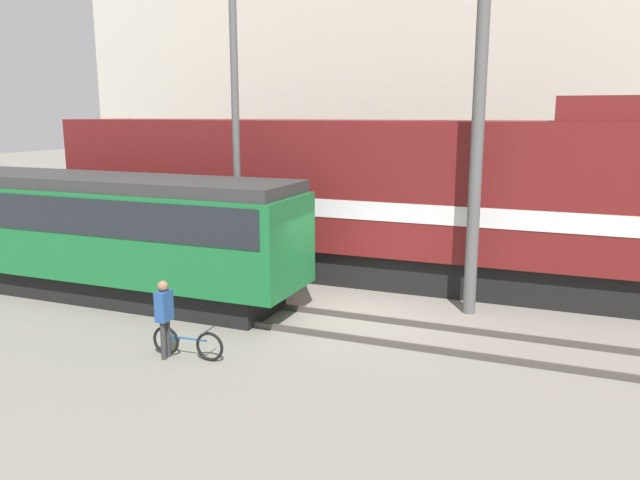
{
  "coord_description": "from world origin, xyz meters",
  "views": [
    {
      "loc": [
        4.52,
        -13.56,
        4.85
      ],
      "look_at": [
        -1.12,
        0.23,
        1.8
      ],
      "focal_mm": 35.0,
      "sensor_mm": 36.0,
      "label": 1
    }
  ],
  "objects_px": {
    "freight_locomotive": "(343,195)",
    "bicycle": "(188,343)",
    "utility_pole_center": "(478,118)",
    "person": "(164,312)",
    "utility_pole_left": "(235,111)",
    "streetcar": "(94,228)"
  },
  "relations": [
    {
      "from": "freight_locomotive",
      "to": "utility_pole_left",
      "type": "relative_size",
      "value": 1.83
    },
    {
      "from": "utility_pole_center",
      "to": "streetcar",
      "type": "bearing_deg",
      "value": -166.85
    },
    {
      "from": "freight_locomotive",
      "to": "person",
      "type": "bearing_deg",
      "value": -97.75
    },
    {
      "from": "freight_locomotive",
      "to": "bicycle",
      "type": "distance_m",
      "value": 7.63
    },
    {
      "from": "streetcar",
      "to": "bicycle",
      "type": "xyz_separation_m",
      "value": [
        4.77,
        -2.84,
        -1.55
      ]
    },
    {
      "from": "freight_locomotive",
      "to": "person",
      "type": "relative_size",
      "value": 11.1
    },
    {
      "from": "bicycle",
      "to": "utility_pole_left",
      "type": "bearing_deg",
      "value": 108.19
    },
    {
      "from": "person",
      "to": "streetcar",
      "type": "bearing_deg",
      "value": 145.49
    },
    {
      "from": "freight_locomotive",
      "to": "utility_pole_center",
      "type": "xyz_separation_m",
      "value": [
        4.16,
        -2.23,
        2.28
      ]
    },
    {
      "from": "bicycle",
      "to": "freight_locomotive",
      "type": "bearing_deg",
      "value": 85.18
    },
    {
      "from": "streetcar",
      "to": "utility_pole_left",
      "type": "xyz_separation_m",
      "value": [
        3.11,
        2.23,
        3.03
      ]
    },
    {
      "from": "freight_locomotive",
      "to": "utility_pole_left",
      "type": "distance_m",
      "value": 4.02
    },
    {
      "from": "freight_locomotive",
      "to": "streetcar",
      "type": "height_order",
      "value": "freight_locomotive"
    },
    {
      "from": "utility_pole_center",
      "to": "person",
      "type": "bearing_deg",
      "value": -134.68
    },
    {
      "from": "freight_locomotive",
      "to": "utility_pole_center",
      "type": "height_order",
      "value": "utility_pole_center"
    },
    {
      "from": "freight_locomotive",
      "to": "utility_pole_center",
      "type": "relative_size",
      "value": 1.89
    },
    {
      "from": "person",
      "to": "freight_locomotive",
      "type": "bearing_deg",
      "value": 82.25
    },
    {
      "from": "bicycle",
      "to": "utility_pole_center",
      "type": "height_order",
      "value": "utility_pole_center"
    },
    {
      "from": "bicycle",
      "to": "person",
      "type": "height_order",
      "value": "person"
    },
    {
      "from": "streetcar",
      "to": "bicycle",
      "type": "distance_m",
      "value": 5.76
    },
    {
      "from": "utility_pole_left",
      "to": "streetcar",
      "type": "bearing_deg",
      "value": -144.33
    },
    {
      "from": "bicycle",
      "to": "utility_pole_left",
      "type": "height_order",
      "value": "utility_pole_left"
    }
  ]
}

